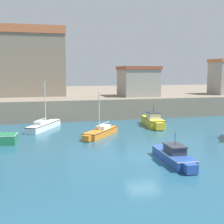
# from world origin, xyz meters

# --- Properties ---
(ground_plane) EXTENTS (200.00, 200.00, 0.00)m
(ground_plane) POSITION_xyz_m (0.00, 0.00, 0.00)
(ground_plane) COLOR #235670
(quay_seawall) EXTENTS (120.00, 40.00, 2.84)m
(quay_seawall) POSITION_xyz_m (0.00, 38.66, 1.42)
(quay_seawall) COLOR gray
(quay_seawall) RESTS_ON ground
(motorboat_blue_0) EXTENTS (1.76, 5.81, 2.25)m
(motorboat_blue_0) POSITION_xyz_m (1.78, -1.77, 0.50)
(motorboat_blue_0) COLOR #284C9E
(motorboat_blue_0) RESTS_ON ground
(sailboat_white_2) EXTENTS (4.32, 6.54, 5.52)m
(sailboat_white_2) POSITION_xyz_m (-6.90, 14.29, 0.45)
(sailboat_white_2) COLOR white
(sailboat_white_2) RESTS_ON ground
(sailboat_orange_3) EXTENTS (4.71, 5.37, 4.62)m
(sailboat_orange_3) POSITION_xyz_m (-1.38, 8.94, 0.42)
(sailboat_orange_3) COLOR orange
(sailboat_orange_3) RESTS_ON ground
(motorboat_yellow_4) EXTENTS (2.43, 6.28, 2.66)m
(motorboat_yellow_4) POSITION_xyz_m (6.14, 13.01, 0.65)
(motorboat_yellow_4) COLOR yellow
(motorboat_yellow_4) RESTS_ON ground
(church) EXTENTS (14.09, 14.37, 16.31)m
(church) POSITION_xyz_m (-8.82, 32.48, 8.59)
(church) COLOR gray
(church) RESTS_ON quay_seawall
(harbor_shed_near_wharf) EXTENTS (5.76, 5.50, 4.60)m
(harbor_shed_near_wharf) POSITION_xyz_m (8.00, 23.87, 5.16)
(harbor_shed_near_wharf) COLOR gray
(harbor_shed_near_wharf) RESTS_ON quay_seawall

